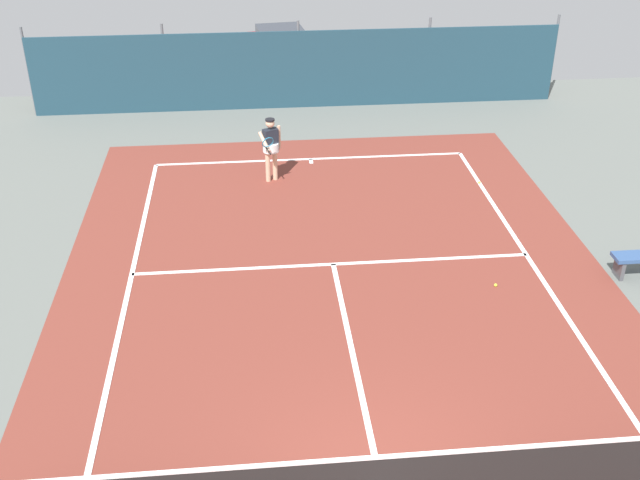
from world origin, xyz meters
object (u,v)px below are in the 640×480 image
at_px(tennis_player, 271,145).
at_px(tennis_ball_midcourt, 496,285).
at_px(parked_car, 282,53).
at_px(tennis_ball_near_player, 479,183).

height_order(tennis_player, tennis_ball_midcourt, tennis_player).
bearing_deg(tennis_player, tennis_ball_midcourt, 103.24).
xyz_separation_m(tennis_player, parked_car, (0.72, 8.59, -0.12)).
distance_m(tennis_player, parked_car, 8.62).
xyz_separation_m(tennis_player, tennis_ball_midcourt, (4.19, -5.40, -0.93)).
bearing_deg(tennis_ball_near_player, tennis_player, 172.26).
height_order(tennis_ball_near_player, parked_car, parked_car).
bearing_deg(tennis_player, parked_car, -119.39).
relative_size(tennis_ball_midcourt, parked_car, 0.02).
relative_size(tennis_player, parked_car, 0.37).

